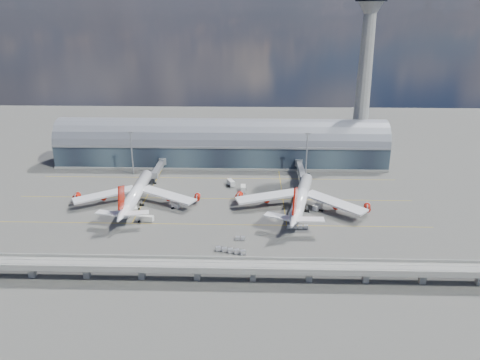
{
  "coord_description": "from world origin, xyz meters",
  "views": [
    {
      "loc": [
        19.65,
        -199.45,
        92.44
      ],
      "look_at": [
        13.45,
        10.0,
        14.0
      ],
      "focal_mm": 35.0,
      "sensor_mm": 36.0,
      "label": 1
    }
  ],
  "objects_px": {
    "service_truck_0": "(135,209)",
    "service_truck_1": "(176,205)",
    "control_tower": "(364,79)",
    "floodlight_mast_right": "(307,154)",
    "floodlight_mast_left": "(132,152)",
    "cargo_train_0": "(240,238)",
    "service_truck_4": "(243,189)",
    "cargo_train_2": "(298,227)",
    "airliner_left": "(136,194)",
    "service_truck_5": "(231,183)",
    "service_truck_3": "(318,207)",
    "cargo_train_1": "(231,251)",
    "airliner_right": "(301,198)",
    "service_truck_2": "(145,218)"
  },
  "relations": [
    {
      "from": "service_truck_1",
      "to": "control_tower",
      "type": "bearing_deg",
      "value": -21.5
    },
    {
      "from": "floodlight_mast_left",
      "to": "floodlight_mast_right",
      "type": "height_order",
      "value": "same"
    },
    {
      "from": "control_tower",
      "to": "cargo_train_0",
      "type": "height_order",
      "value": "control_tower"
    },
    {
      "from": "cargo_train_0",
      "to": "cargo_train_2",
      "type": "relative_size",
      "value": 0.46
    },
    {
      "from": "control_tower",
      "to": "cargo_train_0",
      "type": "bearing_deg",
      "value": -123.19
    },
    {
      "from": "floodlight_mast_right",
      "to": "service_truck_5",
      "type": "xyz_separation_m",
      "value": [
        -42.38,
        -16.65,
        -12.01
      ]
    },
    {
      "from": "floodlight_mast_right",
      "to": "service_truck_3",
      "type": "relative_size",
      "value": 4.03
    },
    {
      "from": "floodlight_mast_right",
      "to": "service_truck_2",
      "type": "relative_size",
      "value": 3.18
    },
    {
      "from": "cargo_train_1",
      "to": "cargo_train_2",
      "type": "bearing_deg",
      "value": -66.13
    },
    {
      "from": "cargo_train_0",
      "to": "cargo_train_2",
      "type": "height_order",
      "value": "cargo_train_2"
    },
    {
      "from": "airliner_left",
      "to": "service_truck_5",
      "type": "bearing_deg",
      "value": 30.13
    },
    {
      "from": "control_tower",
      "to": "floodlight_mast_right",
      "type": "bearing_deg",
      "value": -141.34
    },
    {
      "from": "service_truck_2",
      "to": "service_truck_5",
      "type": "distance_m",
      "value": 59.07
    },
    {
      "from": "floodlight_mast_right",
      "to": "cargo_train_1",
      "type": "xyz_separation_m",
      "value": [
        -38.95,
        -90.35,
        -12.76
      ]
    },
    {
      "from": "service_truck_1",
      "to": "airliner_right",
      "type": "bearing_deg",
      "value": -57.49
    },
    {
      "from": "service_truck_0",
      "to": "service_truck_1",
      "type": "xyz_separation_m",
      "value": [
        18.92,
        4.97,
        -0.22
      ]
    },
    {
      "from": "control_tower",
      "to": "floodlight_mast_right",
      "type": "distance_m",
      "value": 58.76
    },
    {
      "from": "cargo_train_2",
      "to": "cargo_train_0",
      "type": "bearing_deg",
      "value": 117.08
    },
    {
      "from": "floodlight_mast_right",
      "to": "service_truck_4",
      "type": "bearing_deg",
      "value": -145.09
    },
    {
      "from": "service_truck_0",
      "to": "service_truck_2",
      "type": "xyz_separation_m",
      "value": [
        7.34,
        -10.47,
        0.0
      ]
    },
    {
      "from": "control_tower",
      "to": "cargo_train_0",
      "type": "relative_size",
      "value": 23.29
    },
    {
      "from": "floodlight_mast_left",
      "to": "service_truck_0",
      "type": "xyz_separation_m",
      "value": [
        13.31,
        -52.24,
        -12.16
      ]
    },
    {
      "from": "control_tower",
      "to": "airliner_right",
      "type": "relative_size",
      "value": 1.52
    },
    {
      "from": "service_truck_0",
      "to": "cargo_train_1",
      "type": "bearing_deg",
      "value": -58.69
    },
    {
      "from": "service_truck_2",
      "to": "cargo_train_2",
      "type": "relative_size",
      "value": 0.83
    },
    {
      "from": "cargo_train_2",
      "to": "airliner_left",
      "type": "bearing_deg",
      "value": 75.05
    },
    {
      "from": "service_truck_1",
      "to": "service_truck_4",
      "type": "height_order",
      "value": "service_truck_4"
    },
    {
      "from": "service_truck_4",
      "to": "service_truck_3",
      "type": "bearing_deg",
      "value": -34.22
    },
    {
      "from": "service_truck_5",
      "to": "cargo_train_2",
      "type": "bearing_deg",
      "value": -80.7
    },
    {
      "from": "airliner_left",
      "to": "service_truck_5",
      "type": "xyz_separation_m",
      "value": [
        45.52,
        27.03,
        -4.16
      ]
    },
    {
      "from": "airliner_right",
      "to": "service_truck_0",
      "type": "height_order",
      "value": "airliner_right"
    },
    {
      "from": "cargo_train_2",
      "to": "service_truck_1",
      "type": "bearing_deg",
      "value": 72.52
    },
    {
      "from": "service_truck_3",
      "to": "service_truck_5",
      "type": "relative_size",
      "value": 0.91
    },
    {
      "from": "floodlight_mast_right",
      "to": "service_truck_4",
      "type": "height_order",
      "value": "floodlight_mast_right"
    },
    {
      "from": "control_tower",
      "to": "floodlight_mast_right",
      "type": "xyz_separation_m",
      "value": [
        -35.0,
        -28.0,
        -38.0
      ]
    },
    {
      "from": "airliner_left",
      "to": "service_truck_1",
      "type": "bearing_deg",
      "value": -10.69
    },
    {
      "from": "cargo_train_1",
      "to": "control_tower",
      "type": "bearing_deg",
      "value": -45.84
    },
    {
      "from": "service_truck_5",
      "to": "service_truck_1",
      "type": "bearing_deg",
      "value": -152.05
    },
    {
      "from": "control_tower",
      "to": "cargo_train_1",
      "type": "xyz_separation_m",
      "value": [
        -73.95,
        -118.35,
        -50.76
      ]
    },
    {
      "from": "airliner_left",
      "to": "cargo_train_2",
      "type": "height_order",
      "value": "airliner_left"
    },
    {
      "from": "service_truck_2",
      "to": "service_truck_3",
      "type": "height_order",
      "value": "service_truck_3"
    },
    {
      "from": "cargo_train_0",
      "to": "service_truck_5",
      "type": "bearing_deg",
      "value": 5.71
    },
    {
      "from": "floodlight_mast_left",
      "to": "cargo_train_0",
      "type": "distance_m",
      "value": 103.34
    },
    {
      "from": "control_tower",
      "to": "airliner_left",
      "type": "distance_m",
      "value": 149.48
    },
    {
      "from": "airliner_right",
      "to": "service_truck_5",
      "type": "xyz_separation_m",
      "value": [
        -35.16,
        30.38,
        -4.0
      ]
    },
    {
      "from": "floodlight_mast_left",
      "to": "service_truck_4",
      "type": "bearing_deg",
      "value": -20.98
    },
    {
      "from": "service_truck_3",
      "to": "cargo_train_2",
      "type": "xyz_separation_m",
      "value": [
        -11.4,
        -20.88,
        -0.69
      ]
    },
    {
      "from": "service_truck_4",
      "to": "cargo_train_1",
      "type": "relative_size",
      "value": 0.45
    },
    {
      "from": "service_truck_4",
      "to": "control_tower",
      "type": "bearing_deg",
      "value": 34.57
    },
    {
      "from": "service_truck_2",
      "to": "airliner_right",
      "type": "bearing_deg",
      "value": -68.34
    }
  ]
}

